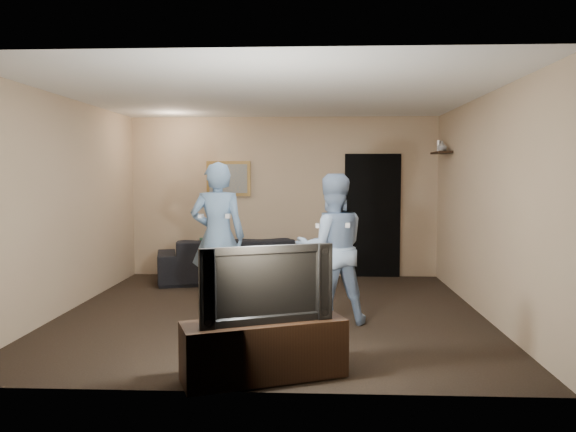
{
  "coord_description": "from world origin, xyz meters",
  "views": [
    {
      "loc": [
        0.5,
        -6.67,
        1.67
      ],
      "look_at": [
        0.18,
        0.3,
        1.15
      ],
      "focal_mm": 35.0,
      "sensor_mm": 36.0,
      "label": 1
    }
  ],
  "objects_px": {
    "television": "(264,283)",
    "wii_player_left": "(218,237)",
    "sofa": "(234,259)",
    "wii_player_right": "(332,249)",
    "tv_console": "(264,349)"
  },
  "relations": [
    {
      "from": "television",
      "to": "wii_player_right",
      "type": "distance_m",
      "value": 1.88
    },
    {
      "from": "television",
      "to": "sofa",
      "type": "bearing_deg",
      "value": 79.81
    },
    {
      "from": "sofa",
      "to": "tv_console",
      "type": "distance_m",
      "value": 4.34
    },
    {
      "from": "television",
      "to": "wii_player_right",
      "type": "height_order",
      "value": "wii_player_right"
    },
    {
      "from": "sofa",
      "to": "television",
      "type": "xyz_separation_m",
      "value": [
        0.86,
        -4.25,
        0.46
      ]
    },
    {
      "from": "television",
      "to": "wii_player_left",
      "type": "bearing_deg",
      "value": 86.86
    },
    {
      "from": "tv_console",
      "to": "wii_player_right",
      "type": "xyz_separation_m",
      "value": [
        0.6,
        1.78,
        0.59
      ]
    },
    {
      "from": "tv_console",
      "to": "television",
      "type": "height_order",
      "value": "television"
    },
    {
      "from": "sofa",
      "to": "tv_console",
      "type": "xyz_separation_m",
      "value": [
        0.86,
        -4.25,
        -0.09
      ]
    },
    {
      "from": "tv_console",
      "to": "television",
      "type": "xyz_separation_m",
      "value": [
        0.0,
        0.0,
        0.55
      ]
    },
    {
      "from": "sofa",
      "to": "wii_player_left",
      "type": "bearing_deg",
      "value": 77.84
    },
    {
      "from": "tv_console",
      "to": "wii_player_left",
      "type": "distance_m",
      "value": 2.51
    },
    {
      "from": "sofa",
      "to": "wii_player_left",
      "type": "distance_m",
      "value": 2.03
    },
    {
      "from": "television",
      "to": "wii_player_left",
      "type": "height_order",
      "value": "wii_player_left"
    },
    {
      "from": "sofa",
      "to": "wii_player_left",
      "type": "xyz_separation_m",
      "value": [
        0.09,
        -1.95,
        0.57
      ]
    }
  ]
}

